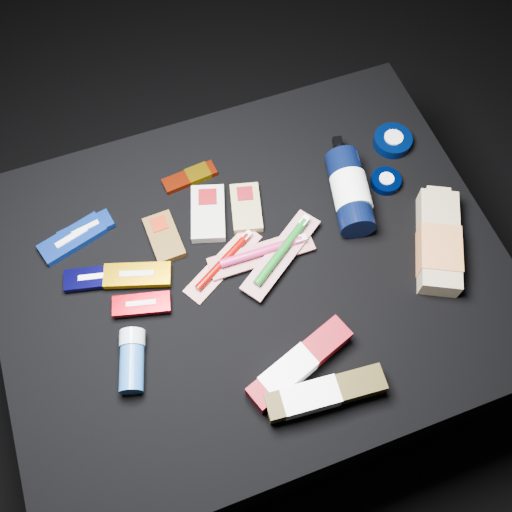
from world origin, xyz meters
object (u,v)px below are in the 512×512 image
object	(u,v)px
lotion_bottle	(350,191)
bodywash_bottle	(438,244)
toothpaste_carton_red	(296,367)
deodorant_stick	(132,360)

from	to	relation	value
lotion_bottle	bodywash_bottle	xyz separation A→B (m)	(0.12, -0.16, -0.01)
bodywash_bottle	toothpaste_carton_red	world-z (taller)	bodywash_bottle
lotion_bottle	toothpaste_carton_red	bearing A→B (deg)	-115.63
deodorant_stick	toothpaste_carton_red	xyz separation A→B (m)	(0.27, -0.11, -0.00)
lotion_bottle	toothpaste_carton_red	xyz separation A→B (m)	(-0.23, -0.29, -0.02)
lotion_bottle	bodywash_bottle	bearing A→B (deg)	-40.68
lotion_bottle	bodywash_bottle	distance (m)	0.20
bodywash_bottle	deodorant_stick	distance (m)	0.62
bodywash_bottle	lotion_bottle	bearing A→B (deg)	152.89
lotion_bottle	deodorant_stick	world-z (taller)	lotion_bottle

